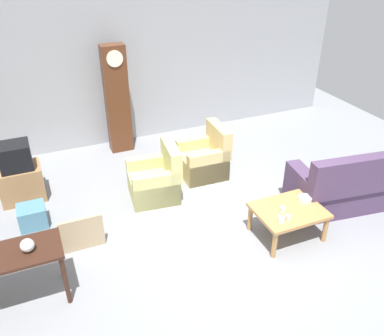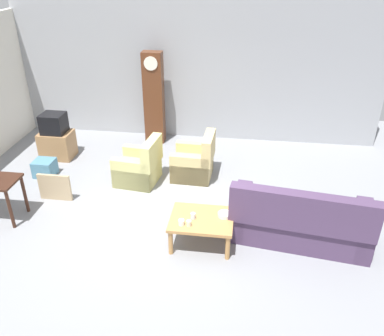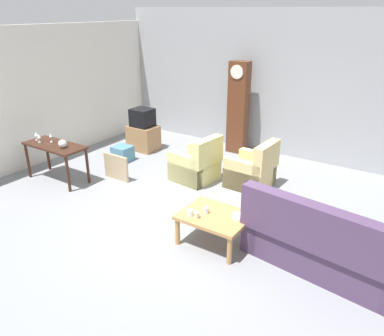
# 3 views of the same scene
# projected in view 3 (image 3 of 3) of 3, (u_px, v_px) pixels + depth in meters

# --- Properties ---
(ground_plane) EXTENTS (10.40, 10.40, 0.00)m
(ground_plane) POSITION_uv_depth(u_px,v_px,m) (196.00, 216.00, 6.29)
(ground_plane) COLOR gray
(garage_door_wall) EXTENTS (8.40, 0.16, 3.20)m
(garage_door_wall) POSITION_uv_depth(u_px,v_px,m) (285.00, 85.00, 8.44)
(garage_door_wall) COLOR #9EA0A5
(garage_door_wall) RESTS_ON ground_plane
(pegboard_wall_left) EXTENTS (0.12, 6.40, 2.88)m
(pegboard_wall_left) POSITION_uv_depth(u_px,v_px,m) (43.00, 95.00, 8.19)
(pegboard_wall_left) COLOR silver
(pegboard_wall_left) RESTS_ON ground_plane
(couch_floral) EXTENTS (2.20, 1.15, 1.04)m
(couch_floral) POSITION_uv_depth(u_px,v_px,m) (325.00, 246.00, 4.88)
(couch_floral) COLOR #4C3856
(couch_floral) RESTS_ON ground_plane
(armchair_olive_near) EXTENTS (0.87, 0.84, 0.92)m
(armchair_olive_near) POSITION_uv_depth(u_px,v_px,m) (197.00, 166.00, 7.50)
(armchair_olive_near) COLOR #CCC67A
(armchair_olive_near) RESTS_ON ground_plane
(armchair_olive_far) EXTENTS (0.82, 0.79, 0.92)m
(armchair_olive_far) POSITION_uv_depth(u_px,v_px,m) (252.00, 172.00, 7.23)
(armchair_olive_far) COLOR #D3B978
(armchair_olive_far) RESTS_ON ground_plane
(coffee_table_wood) EXTENTS (0.96, 0.76, 0.46)m
(coffee_table_wood) POSITION_uv_depth(u_px,v_px,m) (215.00, 219.00, 5.43)
(coffee_table_wood) COLOR #B27F47
(coffee_table_wood) RESTS_ON ground_plane
(console_table_dark) EXTENTS (1.30, 0.56, 0.75)m
(console_table_dark) POSITION_uv_depth(u_px,v_px,m) (55.00, 150.00, 7.38)
(console_table_dark) COLOR #381E14
(console_table_dark) RESTS_ON ground_plane
(grandfather_clock) EXTENTS (0.44, 0.30, 2.11)m
(grandfather_clock) POSITION_uv_depth(u_px,v_px,m) (238.00, 108.00, 8.73)
(grandfather_clock) COLOR #562D19
(grandfather_clock) RESTS_ON ground_plane
(tv_stand_cabinet) EXTENTS (0.68, 0.52, 0.58)m
(tv_stand_cabinet) POSITION_uv_depth(u_px,v_px,m) (143.00, 138.00, 9.17)
(tv_stand_cabinet) COLOR #997047
(tv_stand_cabinet) RESTS_ON ground_plane
(tv_crt) EXTENTS (0.48, 0.44, 0.42)m
(tv_crt) POSITION_uv_depth(u_px,v_px,m) (142.00, 118.00, 8.97)
(tv_crt) COLOR black
(tv_crt) RESTS_ON tv_stand_cabinet
(framed_picture_leaning) EXTENTS (0.60, 0.05, 0.51)m
(framed_picture_leaning) POSITION_uv_depth(u_px,v_px,m) (116.00, 167.00, 7.56)
(framed_picture_leaning) COLOR tan
(framed_picture_leaning) RESTS_ON ground_plane
(storage_box_blue) EXTENTS (0.40, 0.37, 0.33)m
(storage_box_blue) POSITION_uv_depth(u_px,v_px,m) (123.00, 153.00, 8.54)
(storage_box_blue) COLOR teal
(storage_box_blue) RESTS_ON ground_plane
(glass_dome_cloche) EXTENTS (0.16, 0.16, 0.16)m
(glass_dome_cloche) POSITION_uv_depth(u_px,v_px,m) (62.00, 144.00, 7.14)
(glass_dome_cloche) COLOR silver
(glass_dome_cloche) RESTS_ON console_table_dark
(cup_white_porcelain) EXTENTS (0.09, 0.09, 0.09)m
(cup_white_porcelain) POSITION_uv_depth(u_px,v_px,m) (190.00, 213.00, 5.37)
(cup_white_porcelain) COLOR white
(cup_white_porcelain) RESTS_ON coffee_table_wood
(cup_blue_rimmed) EXTENTS (0.07, 0.07, 0.09)m
(cup_blue_rimmed) POSITION_uv_depth(u_px,v_px,m) (206.00, 210.00, 5.43)
(cup_blue_rimmed) COLOR silver
(cup_blue_rimmed) RESTS_ON coffee_table_wood
(cup_cream_tall) EXTENTS (0.07, 0.07, 0.09)m
(cup_cream_tall) POSITION_uv_depth(u_px,v_px,m) (197.00, 215.00, 5.30)
(cup_cream_tall) COLOR beige
(cup_cream_tall) RESTS_ON coffee_table_wood
(bowl_white_stacked) EXTENTS (0.20, 0.20, 0.06)m
(bowl_white_stacked) POSITION_uv_depth(u_px,v_px,m) (239.00, 217.00, 5.29)
(bowl_white_stacked) COLOR white
(bowl_white_stacked) RESTS_ON coffee_table_wood
(wine_glass_tall) EXTENTS (0.07, 0.07, 0.18)m
(wine_glass_tall) POSITION_uv_depth(u_px,v_px,m) (36.00, 135.00, 7.53)
(wine_glass_tall) COLOR silver
(wine_glass_tall) RESTS_ON console_table_dark
(wine_glass_mid) EXTENTS (0.07, 0.07, 0.17)m
(wine_glass_mid) POSITION_uv_depth(u_px,v_px,m) (39.00, 137.00, 7.40)
(wine_glass_mid) COLOR silver
(wine_glass_mid) RESTS_ON console_table_dark
(wine_glass_short) EXTENTS (0.06, 0.06, 0.21)m
(wine_glass_short) POSITION_uv_depth(u_px,v_px,m) (51.00, 136.00, 7.40)
(wine_glass_short) COLOR silver
(wine_glass_short) RESTS_ON console_table_dark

